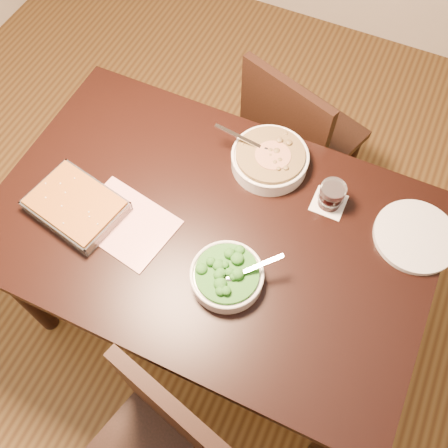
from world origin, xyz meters
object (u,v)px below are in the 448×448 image
object	(u,v)px
chair_far	(295,136)
table	(210,239)
stew_bowl	(270,159)
wine_tumbler	(332,195)
baking_dish	(76,206)
dinner_plate	(415,236)
broccoli_bowl	(227,276)

from	to	relation	value
chair_far	table	bearing A→B (deg)	102.88
table	stew_bowl	distance (m)	0.33
wine_tumbler	baking_dish	bearing A→B (deg)	-153.33
dinner_plate	baking_dish	bearing A→B (deg)	-160.51
table	baking_dish	distance (m)	0.44
baking_dish	broccoli_bowl	bearing A→B (deg)	9.39
wine_tumbler	broccoli_bowl	bearing A→B (deg)	-116.18
chair_far	broccoli_bowl	bearing A→B (deg)	112.90
dinner_plate	chair_far	bearing A→B (deg)	140.52
baking_dish	chair_far	distance (m)	0.97
table	wine_tumbler	bearing A→B (deg)	37.12
baking_dish	wine_tumbler	bearing A→B (deg)	38.05
stew_bowl	dinner_plate	world-z (taller)	stew_bowl
broccoli_bowl	baking_dish	bearing A→B (deg)	178.01
wine_tumbler	table	bearing A→B (deg)	-142.88
dinner_plate	chair_far	size ratio (longest dim) A/B	0.30
table	dinner_plate	size ratio (longest dim) A/B	5.39
wine_tumbler	dinner_plate	world-z (taller)	wine_tumbler
broccoli_bowl	wine_tumbler	size ratio (longest dim) A/B	2.41
stew_bowl	broccoli_bowl	world-z (taller)	stew_bowl
wine_tumbler	dinner_plate	bearing A→B (deg)	-1.31
baking_dish	dinner_plate	xyz separation A→B (m)	(1.01, 0.36, -0.02)
table	wine_tumbler	size ratio (longest dim) A/B	15.39
broccoli_bowl	baking_dish	distance (m)	0.54
broccoli_bowl	chair_far	distance (m)	0.86
table	wine_tumbler	distance (m)	0.42
dinner_plate	stew_bowl	bearing A→B (deg)	172.81
stew_bowl	broccoli_bowl	xyz separation A→B (m)	(0.05, -0.44, -0.01)
stew_bowl	wine_tumbler	size ratio (longest dim) A/B	3.18
stew_bowl	baking_dish	xyz separation A→B (m)	(-0.49, -0.42, -0.01)
table	dinner_plate	bearing A→B (deg)	21.12
baking_dish	wine_tumbler	xyz separation A→B (m)	(0.72, 0.36, 0.02)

